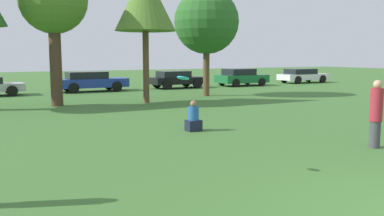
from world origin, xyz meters
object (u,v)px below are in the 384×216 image
Objects in this scene: bystander_sitting at (193,119)px; parked_car_blue at (91,81)px; person_catcher at (376,114)px; frisbee at (183,78)px; tree_3 at (207,22)px; tree_2 at (145,1)px; tree_1 at (53,2)px; parked_car_black at (176,79)px; parked_car_green at (241,77)px; parked_car_white at (303,75)px.

parked_car_blue is at bearing 86.82° from bystander_sitting.
bystander_sitting is (-2.88, 4.22, -0.49)m from person_catcher.
frisbee is 16.04m from tree_3.
frisbee is 19.81m from parked_car_blue.
tree_3 is (8.38, 13.48, 2.30)m from frisbee.
bystander_sitting is 9.01m from tree_2.
tree_1 is at bearing -174.19° from tree_3.
parked_car_blue is at bearing 95.07° from tree_2.
parked_car_black is (4.02, 19.50, -0.21)m from person_catcher.
bystander_sitting is 0.24× the size of parked_car_green.
parked_car_green is (11.45, -0.40, -0.00)m from parked_car_blue.
tree_3 reaches higher than person_catcher.
parked_car_black is at bearing 35.63° from tree_1.
parked_car_green is (6.37, 5.62, -3.51)m from tree_3.
tree_2 reaches higher than parked_car_black.
parked_car_white is (6.54, 0.31, -0.04)m from parked_car_green.
parked_car_black is 11.95m from parked_car_white.
parked_car_white is (15.97, 19.55, -0.23)m from person_catcher.
tree_2 is 1.06× the size of tree_3.
tree_1 reaches higher than bystander_sitting.
parked_car_black is at bearing 179.40° from parked_car_white.
person_catcher is at bearing -102.66° from tree_3.
tree_2 is at bearing -158.27° from tree_3.
person_catcher reaches higher than bystander_sitting.
tree_1 is 1.05× the size of tree_3.
tree_3 reaches higher than frisbee.
bystander_sitting is at bearing -73.72° from tree_1.
parked_car_green is at bearing -114.60° from person_catcher.
tree_3 is 1.54× the size of parked_car_green.
tree_3 reaches higher than parked_car_black.
tree_2 is at bearing 78.57° from bystander_sitting.
tree_1 reaches higher than tree_3.
parked_car_green is (14.80, 6.47, -4.01)m from tree_1.
parked_car_white is at bearing 23.93° from tree_2.
tree_2 is 1.63× the size of parked_car_green.
parked_car_white is (21.29, 19.41, -1.25)m from frisbee.
parked_car_green reaches higher than parked_car_blue.
person_catcher is at bearing -116.96° from parked_car_green.
tree_3 is 14.64m from parked_car_white.
bystander_sitting is at bearing -101.43° from tree_2.
tree_3 is 9.19m from parked_car_green.
bystander_sitting is 0.25× the size of parked_car_black.
tree_3 is at bearing -50.64° from parked_car_blue.
tree_1 reaches higher than parked_car_green.
tree_3 is at bearing -156.19° from parked_car_white.
bystander_sitting is at bearing -141.75° from parked_car_white.
parked_car_blue is at bearing 130.21° from tree_3.
tree_2 reaches higher than parked_car_green.
parked_car_green reaches higher than bystander_sitting.
frisbee is at bearing -100.46° from parked_car_blue.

